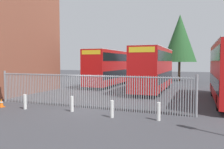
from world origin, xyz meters
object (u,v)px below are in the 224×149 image
Objects in this scene: bollard_near_right at (112,109)px; double_decker_bus_behind_fence_left at (154,68)px; traffic_cone_by_gate at (1,103)px; bollard_center_front at (72,104)px; double_decker_bus_behind_fence_right at (110,66)px; bollard_near_left at (25,102)px; bollard_far_right at (159,111)px.

double_decker_bus_behind_fence_left is at bearing 89.66° from bollard_near_right.
bollard_center_front is at bearing 5.53° from traffic_cone_by_gate.
double_decker_bus_behind_fence_left is at bearing -28.89° from double_decker_bus_behind_fence_right.
bollard_near_left and bollard_far_right have the same top height.
bollard_center_front is at bearing 177.06° from bollard_far_right.
bollard_center_front is at bearing 169.05° from bollard_near_right.
bollard_near_left is at bearing 178.93° from bollard_near_right.
traffic_cone_by_gate is (-7.90, 0.05, -0.19)m from bollard_near_right.
bollard_center_front is 2.85m from bollard_near_right.
bollard_near_left is 1.00× the size of bollard_far_right.
double_decker_bus_behind_fence_right reaches higher than bollard_near_right.
bollard_far_right is 1.61× the size of traffic_cone_by_gate.
double_decker_bus_behind_fence_left reaches higher than bollard_center_front.
bollard_far_right is (2.40, -11.63, -1.95)m from double_decker_bus_behind_fence_left.
double_decker_bus_behind_fence_right is at bearing 90.26° from bollard_near_left.
traffic_cone_by_gate is at bearing -123.92° from double_decker_bus_behind_fence_left.
double_decker_bus_behind_fence_right is 15.22m from bollard_center_front.
bollard_near_right is 2.49m from bollard_far_right.
bollard_far_right is at bearing 1.08° from bollard_near_left.
bollard_center_front is at bearing -77.56° from double_decker_bus_behind_fence_right.
bollard_near_left is (0.07, -15.17, -1.95)m from double_decker_bus_behind_fence_right.
bollard_near_left is (-6.05, -11.79, -1.95)m from double_decker_bus_behind_fence_left.
double_decker_bus_behind_fence_right is at bearing 83.07° from traffic_cone_by_gate.
traffic_cone_by_gate is (-7.97, -11.86, -2.13)m from double_decker_bus_behind_fence_left.
bollard_near_right is 7.91m from traffic_cone_by_gate.
double_decker_bus_behind_fence_right is at bearing 111.60° from bollard_near_right.
bollard_near_left is at bearing -178.92° from bollard_far_right.
double_decker_bus_behind_fence_right is 17.37m from bollard_far_right.
double_decker_bus_behind_fence_right is at bearing 102.44° from bollard_center_front.
bollard_center_front and bollard_far_right have the same top height.
bollard_center_front is at bearing 7.69° from bollard_near_left.
bollard_near_right is (-0.07, -11.90, -1.95)m from double_decker_bus_behind_fence_left.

